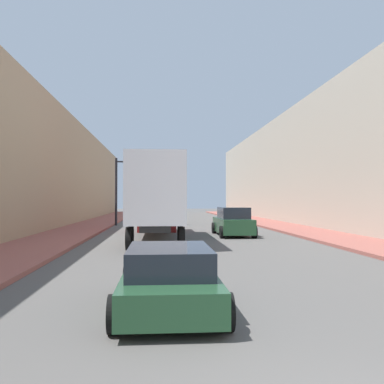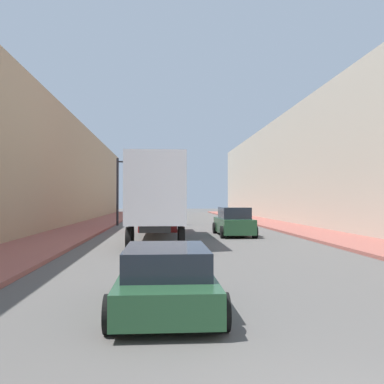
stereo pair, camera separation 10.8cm
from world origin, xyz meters
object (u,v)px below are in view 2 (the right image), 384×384
Objects in this scene: semi_truck at (157,197)px; suv_car at (234,222)px; sedan_car at (166,279)px; traffic_signal_gantry at (134,179)px.

semi_truck is 5.13m from suv_car.
sedan_car is 0.75× the size of traffic_signal_gantry.
sedan_car is 28.25m from traffic_signal_gantry.
suv_car is 13.13m from traffic_signal_gantry.
traffic_signal_gantry reaches higher than suv_car.
traffic_signal_gantry is at bearing 95.03° from sedan_car.
traffic_signal_gantry reaches higher than sedan_car.
semi_truck is at bearing -80.50° from traffic_signal_gantry.
sedan_car is at bearing -103.94° from suv_car.
suv_car is at bearing 76.06° from sedan_car.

